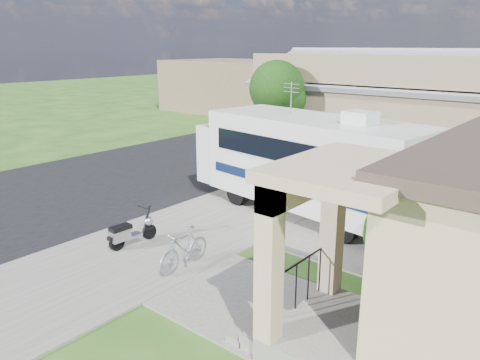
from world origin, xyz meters
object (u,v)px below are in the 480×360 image
Objects in this scene: scooter at (130,232)px; van at (338,112)px; bicycle at (184,251)px; garden_hose at (308,309)px; motorhome at (307,160)px; shrub at (410,231)px; pickup_truck at (286,127)px.

scooter is 0.22× the size of van.
bicycle reaches higher than garden_hose.
motorhome is 5.35m from bicycle.
van is at bearing 122.37° from motorhome.
bicycle is (2.02, 0.03, 0.04)m from scooter.
shrub is 21.35m from van.
garden_hose is at bearing 6.17° from scooter.
motorhome is 3.28× the size of shrub.
van is (-5.02, 20.78, 0.53)m from scooter.
scooter is 5.31m from garden_hose.
pickup_truck reaches higher than bicycle.
garden_hose is (3.17, -4.96, -1.63)m from motorhome.
motorhome is at bearing 122.59° from garden_hose.
pickup_truck is at bearing 111.60° from scooter.
motorhome reaches higher than pickup_truck.
pickup_truck is 6.53m from van.
motorhome reaches higher than scooter.
bicycle is at bearing -83.42° from motorhome.
motorhome is at bearing 71.17° from scooter.
van is at bearing 105.87° from bicycle.
garden_hose is at bearing -49.73° from motorhome.
shrub is 2.89m from garden_hose.
garden_hose is (5.29, 0.27, -0.34)m from scooter.
pickup_truck is (-11.06, 11.55, -0.44)m from shrub.
pickup_truck is (-4.73, 14.25, 0.39)m from scooter.
motorhome is at bearing 119.21° from pickup_truck.
bicycle is 15.74m from pickup_truck.
motorhome is 17.12m from van.
pickup_truck is at bearing -84.24° from van.
van is at bearing -95.44° from pickup_truck.
van is at bearing 122.14° from shrub.
scooter is 0.92× the size of bicycle.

